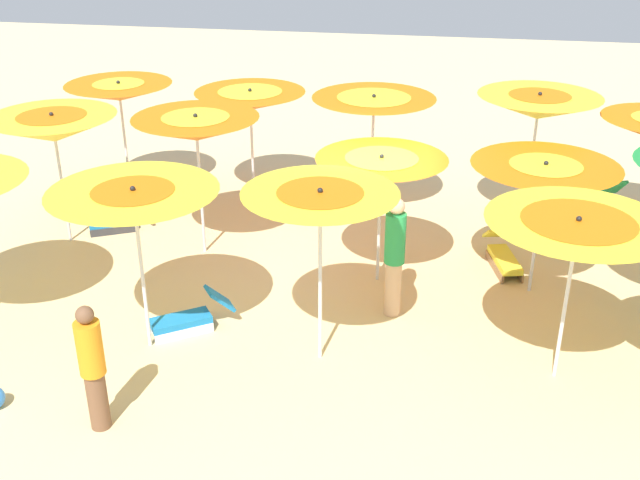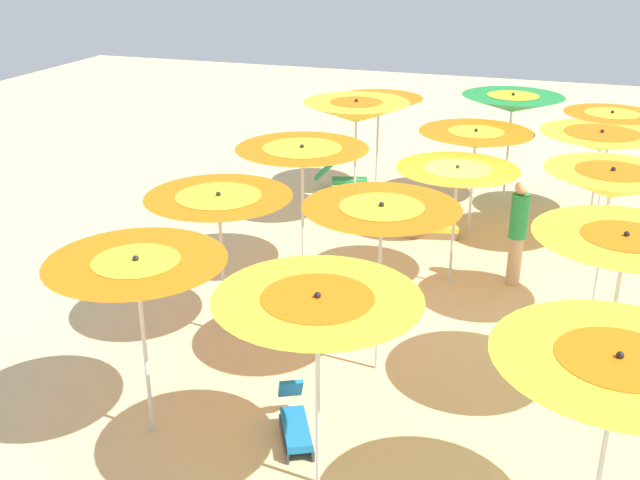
% 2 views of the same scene
% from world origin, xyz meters
% --- Properties ---
extents(ground, '(40.42, 40.42, 0.04)m').
position_xyz_m(ground, '(0.00, 0.00, -0.02)').
color(ground, beige).
extents(beach_umbrella_1, '(2.13, 2.13, 2.57)m').
position_xyz_m(beach_umbrella_1, '(-2.79, -2.40, 2.30)').
color(beach_umbrella_1, silver).
rests_on(beach_umbrella_1, ground).
extents(beach_umbrella_2, '(2.25, 2.25, 2.37)m').
position_xyz_m(beach_umbrella_2, '(0.08, -2.51, 2.15)').
color(beach_umbrella_2, silver).
rests_on(beach_umbrella_2, ground).
extents(beach_umbrella_3, '(2.12, 2.12, 2.26)m').
position_xyz_m(beach_umbrella_3, '(2.48, -2.90, 2.03)').
color(beach_umbrella_3, silver).
rests_on(beach_umbrella_3, ground).
extents(beach_umbrella_4, '(2.05, 2.05, 2.36)m').
position_xyz_m(beach_umbrella_4, '(5.02, -2.69, 2.13)').
color(beach_umbrella_4, silver).
rests_on(beach_umbrella_4, ground).
extents(beach_umbrella_6, '(2.19, 2.19, 2.17)m').
position_xyz_m(beach_umbrella_6, '(-2.73, 0.01, 1.95)').
color(beach_umbrella_6, silver).
rests_on(beach_umbrella_6, ground).
extents(beach_umbrella_7, '(2.02, 2.02, 2.14)m').
position_xyz_m(beach_umbrella_7, '(-0.32, 0.05, 1.91)').
color(beach_umbrella_7, silver).
rests_on(beach_umbrella_7, ground).
extents(beach_umbrella_8, '(2.07, 2.07, 2.47)m').
position_xyz_m(beach_umbrella_8, '(2.74, -0.46, 2.22)').
color(beach_umbrella_8, silver).
rests_on(beach_umbrella_8, ground).
extents(beach_umbrella_9, '(2.15, 2.15, 2.36)m').
position_xyz_m(beach_umbrella_9, '(5.26, -0.47, 2.09)').
color(beach_umbrella_9, silver).
rests_on(beach_umbrella_9, ground).
extents(beach_umbrella_11, '(2.24, 2.24, 2.30)m').
position_xyz_m(beach_umbrella_11, '(-2.89, 2.28, 2.08)').
color(beach_umbrella_11, silver).
rests_on(beach_umbrella_11, ground).
extents(beach_umbrella_12, '(1.98, 1.98, 2.49)m').
position_xyz_m(beach_umbrella_12, '(0.22, 2.39, 2.23)').
color(beach_umbrella_12, silver).
rests_on(beach_umbrella_12, ground).
extents(beach_umbrella_13, '(2.21, 2.21, 2.40)m').
position_xyz_m(beach_umbrella_13, '(2.61, 2.51, 2.15)').
color(beach_umbrella_13, silver).
rests_on(beach_umbrella_13, ground).
extents(lounger_0, '(1.20, 0.99, 0.60)m').
position_xyz_m(lounger_0, '(2.20, 2.04, 0.21)').
color(lounger_0, silver).
rests_on(lounger_0, ground).
extents(lounger_1, '(0.71, 1.29, 0.63)m').
position_xyz_m(lounger_1, '(-4.69, -3.19, 0.22)').
color(lounger_1, silver).
rests_on(lounger_1, ground).
extents(lounger_2, '(1.10, 0.78, 0.60)m').
position_xyz_m(lounger_2, '(4.58, -0.99, 0.20)').
color(lounger_2, '#333338').
rests_on(lounger_2, ground).
extents(lounger_3, '(0.66, 1.36, 0.51)m').
position_xyz_m(lounger_3, '(-2.34, -0.72, 0.19)').
color(lounger_3, olive).
rests_on(lounger_3, ground).
extents(beachgoer_0, '(0.30, 0.30, 1.66)m').
position_xyz_m(beachgoer_0, '(2.55, 4.25, 0.86)').
color(beachgoer_0, brown).
rests_on(beachgoer_0, ground).
extents(beachgoer_1, '(0.30, 0.30, 1.87)m').
position_xyz_m(beachgoer_1, '(-0.65, 1.08, 0.99)').
color(beachgoer_1, '#D8A87F').
rests_on(beachgoer_1, ground).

